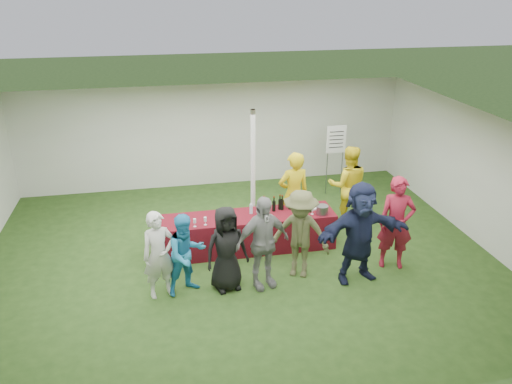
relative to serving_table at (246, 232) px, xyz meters
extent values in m
plane|color=#284719|center=(-0.19, -0.32, -0.38)|extent=(60.00, 60.00, 0.00)
plane|color=white|center=(-0.19, 3.68, 0.97)|extent=(10.00, 0.00, 10.00)
plane|color=white|center=(-0.19, -4.32, 0.97)|extent=(10.00, 0.00, 10.00)
plane|color=white|center=(4.81, -0.32, 0.97)|extent=(0.00, 8.00, 8.00)
plane|color=white|center=(-0.19, -0.32, 2.33)|extent=(10.00, 10.00, 0.00)
cylinder|color=silver|center=(0.31, 0.88, 0.98)|extent=(0.10, 0.10, 2.70)
cube|color=maroon|center=(0.00, 0.00, 0.00)|extent=(3.60, 0.80, 0.75)
cylinder|color=black|center=(0.33, 0.12, 0.48)|extent=(0.07, 0.07, 0.22)
cylinder|color=black|center=(0.33, 0.12, 0.64)|extent=(0.03, 0.03, 0.08)
cylinder|color=maroon|center=(0.33, 0.12, 0.69)|extent=(0.03, 0.03, 0.02)
cylinder|color=black|center=(0.40, 0.16, 0.48)|extent=(0.07, 0.07, 0.22)
cylinder|color=black|center=(0.40, 0.16, 0.64)|extent=(0.03, 0.03, 0.08)
cylinder|color=maroon|center=(0.40, 0.16, 0.69)|extent=(0.03, 0.03, 0.02)
cylinder|color=black|center=(0.59, 0.11, 0.48)|extent=(0.07, 0.07, 0.22)
cylinder|color=black|center=(0.59, 0.11, 0.64)|extent=(0.03, 0.03, 0.08)
cylinder|color=maroon|center=(0.59, 0.11, 0.69)|extent=(0.03, 0.03, 0.02)
cylinder|color=black|center=(0.74, 0.17, 0.48)|extent=(0.07, 0.07, 0.22)
cylinder|color=black|center=(0.74, 0.17, 0.64)|extent=(0.03, 0.03, 0.08)
cylinder|color=maroon|center=(0.74, 0.17, 0.69)|extent=(0.03, 0.03, 0.02)
cylinder|color=black|center=(0.77, 0.14, 0.48)|extent=(0.07, 0.07, 0.22)
cylinder|color=black|center=(0.77, 0.14, 0.64)|extent=(0.03, 0.03, 0.08)
cylinder|color=maroon|center=(0.77, 0.14, 0.69)|extent=(0.03, 0.03, 0.02)
cylinder|color=black|center=(0.94, 0.14, 0.48)|extent=(0.07, 0.07, 0.22)
cylinder|color=black|center=(0.94, 0.14, 0.64)|extent=(0.03, 0.03, 0.08)
cylinder|color=maroon|center=(0.94, 0.14, 0.69)|extent=(0.03, 0.03, 0.02)
cylinder|color=silver|center=(-1.36, -0.24, 0.38)|extent=(0.06, 0.06, 0.00)
cylinder|color=silver|center=(-1.36, -0.24, 0.42)|extent=(0.01, 0.01, 0.07)
cylinder|color=silver|center=(-1.36, -0.24, 0.50)|extent=(0.06, 0.06, 0.08)
cylinder|color=#4C080D|center=(-1.36, -0.24, 0.47)|extent=(0.05, 0.05, 0.02)
cylinder|color=silver|center=(-1.05, -0.28, 0.38)|extent=(0.06, 0.06, 0.00)
cylinder|color=silver|center=(-1.05, -0.28, 0.42)|extent=(0.01, 0.01, 0.07)
cylinder|color=silver|center=(-1.05, -0.28, 0.50)|extent=(0.06, 0.06, 0.08)
cylinder|color=#4C080D|center=(-1.05, -0.28, 0.47)|extent=(0.05, 0.05, 0.02)
cylinder|color=silver|center=(-0.85, -0.25, 0.38)|extent=(0.06, 0.06, 0.00)
cylinder|color=silver|center=(-0.85, -0.25, 0.42)|extent=(0.01, 0.01, 0.07)
cylinder|color=silver|center=(-0.85, -0.25, 0.50)|extent=(0.06, 0.06, 0.08)
cylinder|color=silver|center=(-0.33, -0.29, 0.38)|extent=(0.06, 0.06, 0.00)
cylinder|color=silver|center=(-0.33, -0.29, 0.42)|extent=(0.01, 0.01, 0.07)
cylinder|color=silver|center=(-0.33, -0.29, 0.50)|extent=(0.06, 0.06, 0.08)
cylinder|color=silver|center=(1.32, -0.19, 0.38)|extent=(0.06, 0.06, 0.00)
cylinder|color=silver|center=(1.32, -0.19, 0.42)|extent=(0.01, 0.01, 0.07)
cylinder|color=silver|center=(1.32, -0.19, 0.50)|extent=(0.06, 0.06, 0.08)
cylinder|color=#4C080D|center=(1.32, -0.19, 0.47)|extent=(0.05, 0.05, 0.02)
cylinder|color=silver|center=(0.11, 0.08, 0.47)|extent=(0.07, 0.07, 0.20)
cylinder|color=silver|center=(0.11, 0.08, 0.59)|extent=(0.03, 0.03, 0.03)
cube|color=white|center=(1.50, 0.05, 0.39)|extent=(0.25, 0.18, 0.03)
cylinder|color=slate|center=(1.52, -0.22, 0.46)|extent=(0.24, 0.24, 0.18)
cylinder|color=slate|center=(2.53, 2.43, 0.18)|extent=(0.02, 0.02, 1.10)
cylinder|color=slate|center=(2.93, 2.43, 0.18)|extent=(0.02, 0.02, 1.10)
cube|color=white|center=(2.73, 2.43, 1.07)|extent=(0.50, 0.02, 0.70)
cube|color=black|center=(2.73, 2.41, 1.27)|extent=(0.36, 0.01, 0.02)
cube|color=black|center=(2.73, 2.41, 1.17)|extent=(0.36, 0.01, 0.02)
cube|color=black|center=(2.73, 2.41, 1.07)|extent=(0.36, 0.01, 0.02)
cube|color=black|center=(2.73, 2.41, 0.97)|extent=(0.36, 0.01, 0.02)
cube|color=black|center=(2.73, 2.41, 0.88)|extent=(0.36, 0.01, 0.02)
imported|color=gold|center=(1.09, 0.42, 0.57)|extent=(0.74, 0.53, 1.88)
imported|color=yellow|center=(2.43, 0.75, 0.54)|extent=(1.01, 0.86, 1.82)
imported|color=beige|center=(-1.75, -1.32, 0.42)|extent=(0.67, 0.53, 1.59)
imported|color=teal|center=(-1.29, -1.30, 0.37)|extent=(0.89, 0.81, 1.50)
imported|color=black|center=(-0.59, -1.32, 0.42)|extent=(0.86, 0.66, 1.58)
imported|color=gray|center=(0.04, -1.39, 0.50)|extent=(1.10, 0.69, 1.75)
imported|color=#4E502E|center=(0.78, -1.17, 0.48)|extent=(1.27, 1.06, 1.71)
imported|color=#171D38|center=(1.79, -1.50, 0.58)|extent=(1.83, 0.77, 1.91)
imported|color=maroon|center=(2.64, -1.20, 0.54)|extent=(0.76, 0.61, 1.83)
camera|label=1|loc=(-1.58, -8.89, 4.75)|focal=35.00mm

